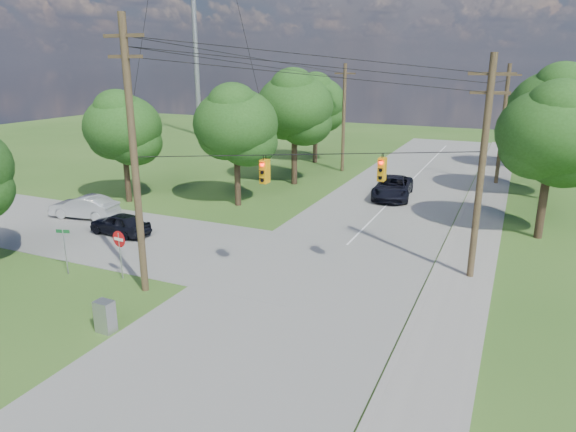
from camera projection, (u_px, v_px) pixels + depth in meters
The scene contains 22 objects.
ground at pixel (227, 313), 21.49m from camera, with size 140.00×140.00×0.00m, color #31591D.
main_road at pixel (315, 277), 25.06m from camera, with size 10.00×100.00×0.03m, color gray.
sidewalk_east at pixel (458, 301), 22.41m from camera, with size 2.60×100.00×0.12m, color gray.
pole_sw at pixel (134, 156), 21.87m from camera, with size 2.00×0.32×12.00m.
pole_ne at pixel (482, 168), 23.39m from camera, with size 2.00×0.32×10.50m.
pole_north_e at pixel (503, 124), 42.69m from camera, with size 2.00×0.32×10.00m.
pole_north_w at pixel (344, 117), 48.17m from camera, with size 2.00×0.32×10.00m.
power_lines at pixel (352, 80), 28.35m from camera, with size 13.93×29.62×4.93m.
traffic_signals at pixel (324, 170), 22.77m from camera, with size 4.91×3.27×1.05m.
tree_w_near at pixel (236, 124), 36.04m from camera, with size 6.00×6.00×8.40m.
tree_w_mid at pixel (295, 106), 42.44m from camera, with size 6.40×6.40×9.22m.
tree_w_far at pixel (316, 102), 52.05m from camera, with size 6.00×6.00×8.73m.
tree_e_near at pixel (553, 133), 28.93m from camera, with size 6.20×6.20×8.81m.
tree_e_mid at pixel (556, 108), 37.27m from camera, with size 6.60×6.60×9.64m.
tree_e_far at pixel (537, 108), 48.42m from camera, with size 5.80×5.80×8.32m.
tree_cross_n at pixel (123, 127), 37.11m from camera, with size 5.60×5.60×7.91m.
car_cross_dark at pixel (120, 224), 30.98m from camera, with size 1.62×4.03×1.37m, color black.
car_cross_silver at pixel (84, 207), 34.35m from camera, with size 1.60×4.59×1.51m, color silver.
car_main_north at pixel (393, 187), 39.47m from camera, with size 2.70×5.86×1.63m, color black.
control_cabinet at pixel (105, 316), 19.84m from camera, with size 0.71×0.52×1.29m, color #999B9F.
do_not_enter_sign at pixel (119, 244), 24.41m from camera, with size 0.81×0.14×2.43m.
street_name_sign at pixel (65, 245), 25.01m from camera, with size 0.68×0.22×2.33m.
Camera 1 is at (10.32, -16.64, 10.08)m, focal length 32.00 mm.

